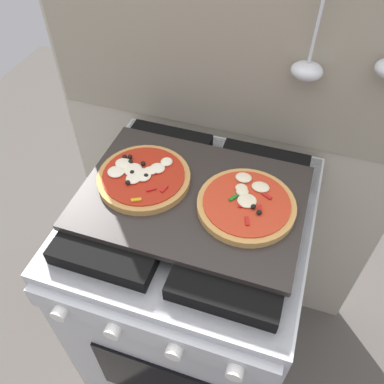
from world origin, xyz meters
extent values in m
plane|color=#4C4742|center=(0.00, 0.00, 0.00)|extent=(4.00, 4.00, 0.00)
cube|color=#B2A893|center=(0.00, 0.34, 0.78)|extent=(1.10, 0.03, 1.55)
cube|color=gray|center=(0.00, 0.32, 1.15)|extent=(1.08, 0.00, 0.56)
cylinder|color=silver|center=(0.20, 0.29, 1.26)|extent=(0.01, 0.01, 0.23)
ellipsoid|color=silver|center=(0.20, 0.29, 1.12)|extent=(0.08, 0.07, 0.04)
cube|color=#B7BABF|center=(0.00, 0.00, 0.43)|extent=(0.60, 0.60, 0.86)
cube|color=black|center=(0.00, 0.00, 0.85)|extent=(0.59, 0.59, 0.01)
cube|color=black|center=(-0.14, 0.00, 0.88)|extent=(0.24, 0.51, 0.04)
cube|color=black|center=(0.14, 0.00, 0.88)|extent=(0.24, 0.51, 0.04)
cube|color=#B7BABF|center=(0.00, -0.31, 0.80)|extent=(0.58, 0.02, 0.07)
cylinder|color=silver|center=(-0.20, -0.33, 0.80)|extent=(0.04, 0.02, 0.04)
cylinder|color=silver|center=(-0.07, -0.33, 0.80)|extent=(0.04, 0.02, 0.04)
cylinder|color=silver|center=(0.07, -0.33, 0.80)|extent=(0.04, 0.02, 0.04)
cylinder|color=silver|center=(0.20, -0.33, 0.80)|extent=(0.04, 0.02, 0.04)
cube|color=black|center=(0.00, -0.30, 0.45)|extent=(0.36, 0.01, 0.28)
cube|color=#2D2826|center=(0.00, 0.00, 0.91)|extent=(0.54, 0.38, 0.02)
cylinder|color=#C18947|center=(-0.13, 0.01, 0.93)|extent=(0.23, 0.23, 0.02)
cylinder|color=#AD2614|center=(-0.13, 0.01, 0.94)|extent=(0.20, 0.20, 0.00)
ellipsoid|color=#F4EACC|center=(-0.09, 0.06, 0.94)|extent=(0.03, 0.03, 0.01)
ellipsoid|color=#F4EACC|center=(-0.13, 0.01, 0.94)|extent=(0.04, 0.03, 0.01)
ellipsoid|color=#F4EACC|center=(-0.12, 0.02, 0.94)|extent=(0.03, 0.03, 0.01)
ellipsoid|color=#F4EACC|center=(-0.16, 0.01, 0.94)|extent=(0.05, 0.05, 0.01)
ellipsoid|color=#F4EACC|center=(-0.15, -0.02, 0.94)|extent=(0.04, 0.04, 0.01)
ellipsoid|color=#F4EACC|center=(-0.13, 0.00, 0.94)|extent=(0.04, 0.04, 0.01)
ellipsoid|color=#F4EACC|center=(-0.19, 0.02, 0.94)|extent=(0.04, 0.04, 0.01)
ellipsoid|color=#F4EACC|center=(-0.20, -0.01, 0.94)|extent=(0.04, 0.04, 0.01)
ellipsoid|color=#F4EACC|center=(-0.10, 0.04, 0.94)|extent=(0.04, 0.04, 0.01)
sphere|color=black|center=(-0.12, 0.00, 0.94)|extent=(0.01, 0.01, 0.01)
sphere|color=black|center=(-0.18, 0.05, 0.94)|extent=(0.01, 0.01, 0.01)
sphere|color=black|center=(-0.20, 0.05, 0.94)|extent=(0.01, 0.01, 0.01)
cube|color=gold|center=(-0.11, -0.08, 0.94)|extent=(0.02, 0.02, 0.00)
cube|color=red|center=(-0.06, -0.02, 0.94)|extent=(0.01, 0.03, 0.00)
cube|color=red|center=(-0.09, -0.03, 0.94)|extent=(0.02, 0.02, 0.00)
sphere|color=black|center=(-0.14, 0.04, 0.94)|extent=(0.01, 0.01, 0.01)
sphere|color=black|center=(-0.15, -0.04, 0.94)|extent=(0.01, 0.01, 0.01)
cube|color=red|center=(-0.11, 0.02, 0.94)|extent=(0.03, 0.02, 0.00)
sphere|color=black|center=(-0.17, 0.03, 0.94)|extent=(0.01, 0.01, 0.01)
sphere|color=black|center=(-0.16, 0.00, 0.94)|extent=(0.01, 0.01, 0.01)
cylinder|color=tan|center=(0.13, 0.00, 0.93)|extent=(0.23, 0.23, 0.02)
cylinder|color=red|center=(0.13, 0.00, 0.94)|extent=(0.20, 0.20, 0.00)
ellipsoid|color=beige|center=(0.15, 0.05, 0.94)|extent=(0.04, 0.03, 0.01)
ellipsoid|color=beige|center=(0.11, 0.07, 0.94)|extent=(0.04, 0.03, 0.01)
ellipsoid|color=beige|center=(0.11, 0.04, 0.94)|extent=(0.03, 0.03, 0.01)
ellipsoid|color=beige|center=(0.12, 0.02, 0.94)|extent=(0.03, 0.03, 0.01)
ellipsoid|color=beige|center=(0.13, 0.00, 0.94)|extent=(0.04, 0.04, 0.01)
cube|color=red|center=(0.17, -0.01, 0.94)|extent=(0.01, 0.03, 0.00)
cube|color=red|center=(0.12, -0.01, 0.94)|extent=(0.01, 0.02, 0.00)
cube|color=red|center=(0.15, -0.06, 0.94)|extent=(0.02, 0.03, 0.00)
sphere|color=black|center=(0.15, -0.02, 0.94)|extent=(0.01, 0.01, 0.01)
cube|color=red|center=(0.18, 0.03, 0.94)|extent=(0.03, 0.02, 0.00)
sphere|color=black|center=(0.17, -0.03, 0.94)|extent=(0.01, 0.01, 0.01)
cube|color=#19721E|center=(0.10, 0.00, 0.94)|extent=(0.02, 0.02, 0.00)
camera|label=1|loc=(0.21, -0.63, 1.64)|focal=37.72mm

